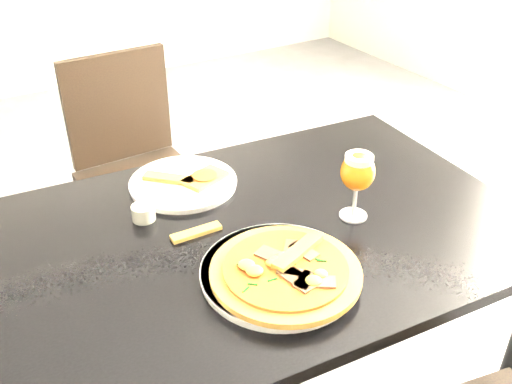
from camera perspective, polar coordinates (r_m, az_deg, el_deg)
dining_table at (r=1.36m, az=0.73°, el=-6.58°), size 1.26×0.89×0.75m
chair_far at (r=2.13m, az=-11.85°, el=2.48°), size 0.42×0.42×0.88m
plate_main at (r=1.16m, az=2.39°, el=-8.08°), size 0.35×0.35×0.02m
pizza at (r=1.14m, az=3.01°, el=-7.80°), size 0.30×0.30×0.03m
plate_second at (r=1.46m, az=-7.28°, el=0.89°), size 0.36×0.36×0.01m
crust_scraps at (r=1.46m, az=-6.32°, el=1.41°), size 0.20×0.15×0.02m
loose_crust at (r=1.29m, az=-6.00°, el=-4.02°), size 0.12×0.03×0.01m
sauce_cup at (r=1.34m, az=-11.20°, el=-1.98°), size 0.05×0.05×0.04m
beer_glass at (r=1.30m, az=10.14°, el=1.96°), size 0.08×0.08×0.17m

